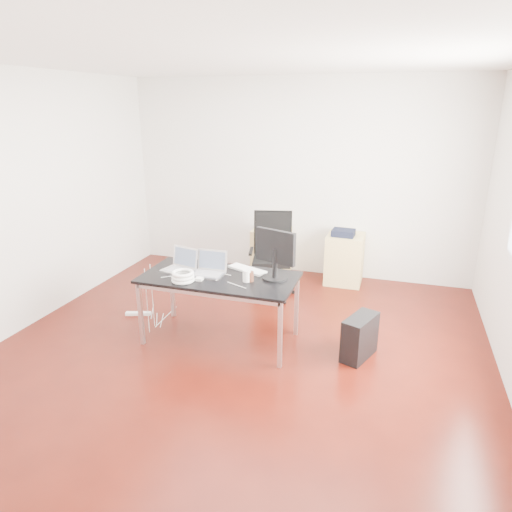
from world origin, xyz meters
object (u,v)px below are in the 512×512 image
(filing_cabinet_right, at_px, (345,259))
(pc_tower, at_px, (360,337))
(office_chair, at_px, (272,251))
(filing_cabinet_left, at_px, (271,252))
(desk, at_px, (219,281))

(filing_cabinet_right, distance_m, pc_tower, 2.04)
(office_chair, distance_m, filing_cabinet_right, 1.14)
(pc_tower, bearing_deg, filing_cabinet_right, 122.59)
(office_chair, xyz_separation_m, filing_cabinet_left, (-0.21, 0.71, -0.26))
(pc_tower, bearing_deg, desk, -155.83)
(office_chair, height_order, filing_cabinet_right, office_chair)
(filing_cabinet_right, height_order, pc_tower, filing_cabinet_right)
(desk, height_order, filing_cabinet_right, desk)
(filing_cabinet_right, bearing_deg, office_chair, -140.54)
(filing_cabinet_right, relative_size, pc_tower, 1.56)
(desk, relative_size, filing_cabinet_right, 2.29)
(office_chair, relative_size, filing_cabinet_right, 1.54)
(filing_cabinet_left, xyz_separation_m, pc_tower, (1.49, -2.00, -0.13))
(desk, xyz_separation_m, filing_cabinet_right, (1.05, 2.08, -0.33))
(office_chair, relative_size, pc_tower, 2.40)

